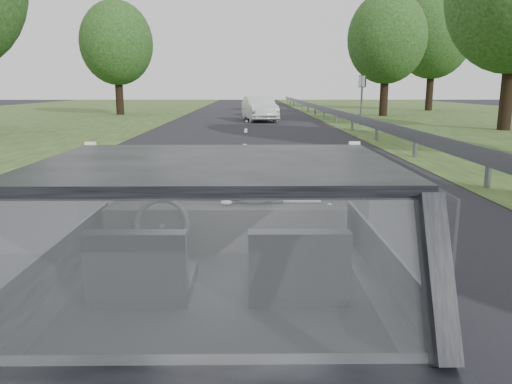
{
  "coord_description": "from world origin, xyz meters",
  "views": [
    {
      "loc": [
        0.16,
        -2.72,
        1.78
      ],
      "look_at": [
        0.2,
        0.6,
        1.08
      ],
      "focal_mm": 35.0,
      "sensor_mm": 36.0,
      "label": 1
    }
  ],
  "objects_px": {
    "subject_car": "(223,273)",
    "highway_sign": "(361,100)",
    "cat": "(257,192)",
    "other_car": "(260,108)"
  },
  "relations": [
    {
      "from": "subject_car",
      "to": "cat",
      "type": "xyz_separation_m",
      "value": [
        0.2,
        0.59,
        0.35
      ]
    },
    {
      "from": "cat",
      "to": "other_car",
      "type": "height_order",
      "value": "other_car"
    },
    {
      "from": "cat",
      "to": "highway_sign",
      "type": "relative_size",
      "value": 0.23
    },
    {
      "from": "subject_car",
      "to": "highway_sign",
      "type": "height_order",
      "value": "highway_sign"
    },
    {
      "from": "highway_sign",
      "to": "cat",
      "type": "bearing_deg",
      "value": -112.18
    },
    {
      "from": "subject_car",
      "to": "cat",
      "type": "relative_size",
      "value": 7.56
    },
    {
      "from": "other_car",
      "to": "subject_car",
      "type": "bearing_deg",
      "value": -100.64
    },
    {
      "from": "cat",
      "to": "highway_sign",
      "type": "xyz_separation_m",
      "value": [
        5.22,
        20.43,
        0.08
      ]
    },
    {
      "from": "subject_car",
      "to": "cat",
      "type": "bearing_deg",
      "value": 70.74
    },
    {
      "from": "highway_sign",
      "to": "other_car",
      "type": "bearing_deg",
      "value": 138.66
    }
  ]
}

